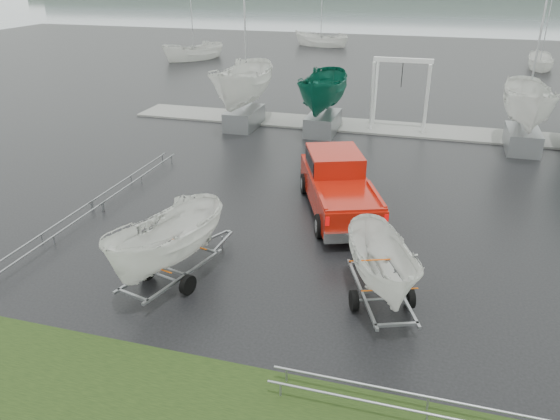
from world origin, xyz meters
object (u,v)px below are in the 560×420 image
(pickup_truck, at_px, (337,182))
(trailer_hitched, at_px, (387,224))
(boat_hoist, at_px, (401,84))
(trailer_parked, at_px, (164,198))

(pickup_truck, height_order, trailer_hitched, trailer_hitched)
(pickup_truck, bearing_deg, trailer_hitched, -90.00)
(pickup_truck, xyz_separation_m, boat_hoist, (1.29, 12.18, 1.55))
(trailer_hitched, bearing_deg, trailer_parked, 164.38)
(boat_hoist, bearing_deg, trailer_hitched, -86.36)
(trailer_hitched, relative_size, trailer_parked, 0.90)
(pickup_truck, bearing_deg, boat_hoist, 62.51)
(trailer_hitched, xyz_separation_m, trailer_parked, (-6.23, -0.64, 0.27))
(pickup_truck, height_order, trailer_parked, trailer_parked)
(pickup_truck, distance_m, boat_hoist, 12.35)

